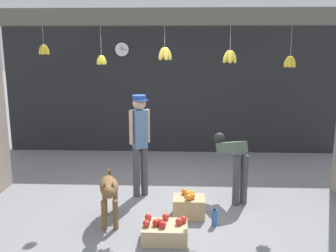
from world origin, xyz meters
TOP-DOWN VIEW (x-y plane):
  - ground_plane at (0.00, 0.00)m, footprint 60.00×60.00m
  - shop_back_wall at (0.00, 2.82)m, footprint 7.48×0.12m
  - storefront_awning at (0.02, 0.12)m, footprint 5.58×0.30m
  - dog at (-0.74, -0.79)m, footprint 0.36×0.91m
  - shopkeeper at (-0.43, 0.17)m, footprint 0.31×0.31m
  - worker_stooping at (1.02, 0.08)m, footprint 0.49×0.72m
  - fruit_crate_oranges at (0.34, -0.54)m, footprint 0.45×0.34m
  - fruit_crate_apples at (0.03, -1.23)m, footprint 0.56×0.42m
  - water_bottle at (0.68, -0.81)m, footprint 0.08×0.08m
  - wall_clock at (-1.10, 2.75)m, footprint 0.31×0.03m

SIDE VIEW (x-z plane):
  - ground_plane at x=0.00m, z-range 0.00..0.00m
  - water_bottle at x=0.68m, z-range -0.01..0.24m
  - fruit_crate_apples at x=0.03m, z-range -0.03..0.26m
  - fruit_crate_oranges at x=0.34m, z-range -0.03..0.34m
  - dog at x=-0.74m, z-range 0.13..0.82m
  - worker_stooping at x=1.02m, z-range 0.16..1.15m
  - shopkeeper at x=-0.43m, z-range 0.14..1.77m
  - shop_back_wall at x=0.00m, z-range 0.00..2.90m
  - wall_clock at x=-1.10m, z-range 2.14..2.45m
  - storefront_awning at x=0.02m, z-range 2.32..3.17m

